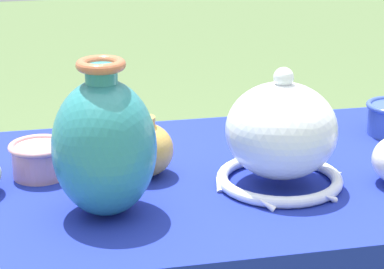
{
  "coord_description": "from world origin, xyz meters",
  "views": [
    {
      "loc": [
        -0.27,
        -1.32,
        1.33
      ],
      "look_at": [
        0.0,
        -0.07,
        0.88
      ],
      "focal_mm": 70.0,
      "sensor_mm": 36.0,
      "label": 1
    }
  ],
  "objects_px": {
    "vase_tall_bulbous": "(104,146)",
    "vase_dome_bell": "(281,137)",
    "mosaic_tile_box": "(287,114)",
    "jar_round_ochre": "(145,149)",
    "cup_wide_rose": "(40,158)"
  },
  "relations": [
    {
      "from": "vase_tall_bulbous",
      "to": "vase_dome_bell",
      "type": "xyz_separation_m",
      "value": [
        0.33,
        0.06,
        -0.03
      ]
    },
    {
      "from": "mosaic_tile_box",
      "to": "vase_tall_bulbous",
      "type": "bearing_deg",
      "value": -138.6
    },
    {
      "from": "jar_round_ochre",
      "to": "cup_wide_rose",
      "type": "height_order",
      "value": "jar_round_ochre"
    },
    {
      "from": "vase_tall_bulbous",
      "to": "mosaic_tile_box",
      "type": "distance_m",
      "value": 0.6
    },
    {
      "from": "vase_tall_bulbous",
      "to": "mosaic_tile_box",
      "type": "height_order",
      "value": "vase_tall_bulbous"
    },
    {
      "from": "mosaic_tile_box",
      "to": "jar_round_ochre",
      "type": "xyz_separation_m",
      "value": [
        -0.36,
        -0.22,
        0.02
      ]
    },
    {
      "from": "jar_round_ochre",
      "to": "vase_dome_bell",
      "type": "bearing_deg",
      "value": -22.26
    },
    {
      "from": "cup_wide_rose",
      "to": "jar_round_ochre",
      "type": "bearing_deg",
      "value": -10.7
    },
    {
      "from": "vase_dome_bell",
      "to": "jar_round_ochre",
      "type": "bearing_deg",
      "value": 157.74
    },
    {
      "from": "vase_dome_bell",
      "to": "cup_wide_rose",
      "type": "relative_size",
      "value": 2.13
    },
    {
      "from": "vase_tall_bulbous",
      "to": "mosaic_tile_box",
      "type": "xyz_separation_m",
      "value": [
        0.46,
        0.37,
        -0.09
      ]
    },
    {
      "from": "vase_dome_bell",
      "to": "jar_round_ochre",
      "type": "height_order",
      "value": "vase_dome_bell"
    },
    {
      "from": "jar_round_ochre",
      "to": "cup_wide_rose",
      "type": "distance_m",
      "value": 0.2
    },
    {
      "from": "jar_round_ochre",
      "to": "vase_tall_bulbous",
      "type": "bearing_deg",
      "value": -120.74
    },
    {
      "from": "vase_dome_bell",
      "to": "jar_round_ochre",
      "type": "relative_size",
      "value": 2.1
    }
  ]
}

